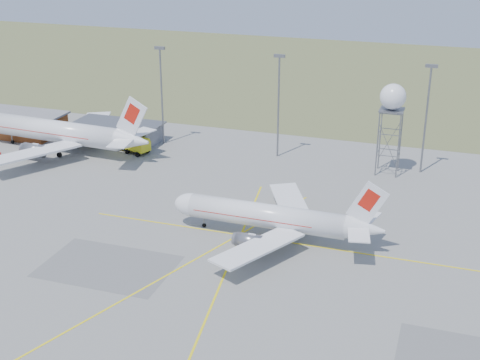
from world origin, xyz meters
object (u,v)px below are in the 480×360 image
(airliner_far, at_px, (61,132))
(radar_tower, at_px, (391,124))
(fire_truck, at_px, (133,145))
(airliner_main, at_px, (270,217))

(airliner_far, distance_m, radar_tower, 65.32)
(radar_tower, distance_m, fire_truck, 51.41)
(airliner_main, height_order, radar_tower, radar_tower)
(airliner_far, xyz_separation_m, radar_tower, (64.48, 8.90, 5.50))
(airliner_main, bearing_deg, fire_truck, -36.12)
(airliner_far, bearing_deg, airliner_main, 159.06)
(airliner_main, relative_size, airliner_far, 0.83)
(airliner_main, distance_m, fire_truck, 46.80)
(airliner_main, relative_size, radar_tower, 1.91)
(airliner_far, height_order, fire_truck, airliner_far)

